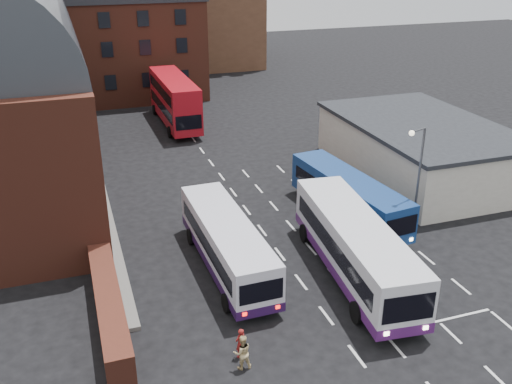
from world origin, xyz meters
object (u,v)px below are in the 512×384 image
object	(u,v)px
bus_white_inbound	(355,244)
street_lamp	(417,173)
pedestrian_red	(241,343)
bus_blue	(348,194)
pedestrian_beige	(242,352)
bus_white_outbound	(227,241)
bus_red_double	(175,100)

from	to	relation	value
bus_white_inbound	street_lamp	size ratio (longest dim) A/B	1.74
street_lamp	pedestrian_red	world-z (taller)	street_lamp
bus_blue	pedestrian_red	bearing A→B (deg)	38.36
pedestrian_red	pedestrian_beige	size ratio (longest dim) A/B	0.89
street_lamp	pedestrian_beige	bearing A→B (deg)	-149.75
bus_white_outbound	pedestrian_red	bearing A→B (deg)	-102.78
pedestrian_red	pedestrian_beige	bearing A→B (deg)	55.77
street_lamp	pedestrian_beige	world-z (taller)	street_lamp
bus_white_inbound	pedestrian_beige	bearing A→B (deg)	38.05
bus_white_outbound	bus_white_inbound	size ratio (longest dim) A/B	0.87
bus_white_inbound	bus_blue	size ratio (longest dim) A/B	1.15
pedestrian_beige	bus_red_double	bearing A→B (deg)	-94.16
bus_white_outbound	pedestrian_red	xyz separation A→B (m)	(-1.53, -7.37, -1.03)
bus_red_double	pedestrian_beige	world-z (taller)	bus_red_double
bus_white_inbound	bus_red_double	bearing A→B (deg)	-77.64
bus_white_outbound	bus_red_double	xyz separation A→B (m)	(2.79, 28.07, 0.78)
pedestrian_beige	bus_blue	bearing A→B (deg)	-130.61
bus_white_inbound	street_lamp	world-z (taller)	street_lamp
pedestrian_beige	pedestrian_red	bearing A→B (deg)	-98.84
bus_blue	bus_red_double	size ratio (longest dim) A/B	0.92
bus_white_outbound	bus_red_double	world-z (taller)	bus_red_double
pedestrian_beige	street_lamp	bearing A→B (deg)	-146.87
bus_white_outbound	street_lamp	bearing A→B (deg)	-2.21
bus_white_inbound	pedestrian_red	bearing A→B (deg)	34.69
bus_white_outbound	bus_white_inbound	world-z (taller)	bus_white_inbound
bus_white_outbound	bus_blue	size ratio (longest dim) A/B	1.00
bus_blue	street_lamp	size ratio (longest dim) A/B	1.52
bus_red_double	street_lamp	world-z (taller)	street_lamp
bus_blue	pedestrian_red	size ratio (longest dim) A/B	7.44
bus_white_inbound	pedestrian_red	xyz separation A→B (m)	(-7.90, -4.36, -1.26)
pedestrian_beige	bus_white_outbound	bearing A→B (deg)	-98.84
bus_red_double	pedestrian_beige	distance (m)	36.47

